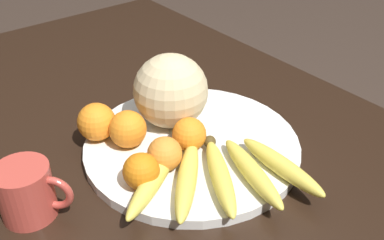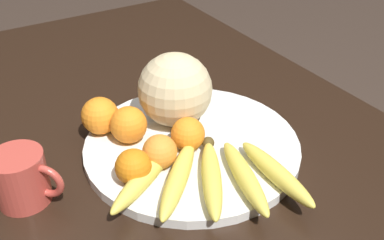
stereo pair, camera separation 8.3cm
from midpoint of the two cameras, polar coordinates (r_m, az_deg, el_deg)
kitchen_table at (r=0.91m, az=0.70°, el=-9.85°), size 1.64×0.95×0.78m
fruit_bowl at (r=0.87m, az=2.75°, el=-3.29°), size 0.41×0.41×0.02m
melon at (r=0.88m, az=0.53°, el=3.79°), size 0.15×0.15×0.15m
banana_bunch at (r=0.76m, az=5.53°, el=-7.18°), size 0.27×0.31×0.03m
orange_front_left at (r=0.76m, az=-4.33°, el=-6.08°), size 0.06×0.06×0.06m
orange_front_right at (r=0.79m, az=-1.09°, el=-4.16°), size 0.06×0.06×0.06m
orange_mid_center at (r=0.85m, az=-5.30°, el=-0.70°), size 0.07×0.07×0.07m
orange_back_left at (r=0.82m, az=2.52°, el=-2.04°), size 0.06×0.06×0.06m
orange_back_right at (r=0.88m, az=-8.97°, el=0.46°), size 0.07×0.07×0.07m
produce_tag at (r=0.90m, az=-2.28°, el=-0.85°), size 0.08×0.08×0.00m
ceramic_mug at (r=0.77m, az=-17.92°, el=-7.17°), size 0.11×0.10×0.09m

